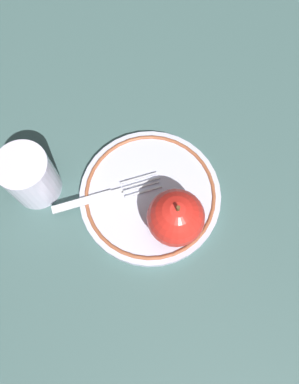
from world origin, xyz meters
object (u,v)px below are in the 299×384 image
at_px(plate, 150,198).
at_px(fork, 103,196).
at_px(apple_red_whole, 176,218).
at_px(drinking_glass, 30,176).

xyz_separation_m(plate, fork, (-0.07, -0.02, 0.01)).
height_order(apple_red_whole, drinking_glass, apple_red_whole).
xyz_separation_m(fork, drinking_glass, (-0.11, -0.00, 0.03)).
relative_size(apple_red_whole, drinking_glass, 1.01).
relative_size(plate, fork, 1.40).
bearing_deg(fork, drinking_glass, 151.91).
relative_size(plate, drinking_glass, 2.39).
bearing_deg(plate, fork, -166.70).
height_order(apple_red_whole, fork, apple_red_whole).
relative_size(apple_red_whole, fork, 0.59).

